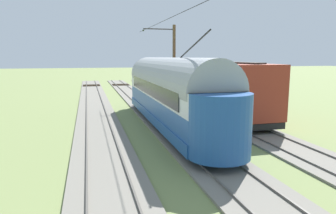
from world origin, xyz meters
TOP-DOWN VIEW (x-y plane):
  - ground_plane at (0.00, 0.00)m, footprint 220.00×220.00m
  - track_streetcar_siding at (-4.36, -0.31)m, footprint 2.80×80.00m
  - track_adjacent_siding at (0.00, -0.31)m, footprint 2.80×80.00m
  - track_third_siding at (4.36, -0.31)m, footprint 2.80×80.00m
  - vintage_streetcar at (-0.00, -1.53)m, footprint 2.65×17.47m
  - boxcar_adjacent at (-4.35, -3.75)m, footprint 2.96×11.90m
  - catenary_pole_foreground at (-2.72, -10.51)m, footprint 3.03×0.28m
  - overhead_wire_run at (-0.09, -0.56)m, footprint 2.82×25.31m

SIDE VIEW (x-z plane):
  - ground_plane at x=0.00m, z-range 0.00..0.00m
  - track_streetcar_siding at x=-4.36m, z-range -0.04..0.14m
  - track_adjacent_siding at x=0.00m, z-range -0.04..0.14m
  - track_third_siding at x=4.36m, z-range -0.04..0.14m
  - boxcar_adjacent at x=-4.35m, z-range 0.24..4.09m
  - vintage_streetcar at x=0.00m, z-range -0.39..4.91m
  - catenary_pole_foreground at x=-2.72m, z-range 0.17..7.36m
  - overhead_wire_run at x=-0.09m, z-range 6.56..6.73m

